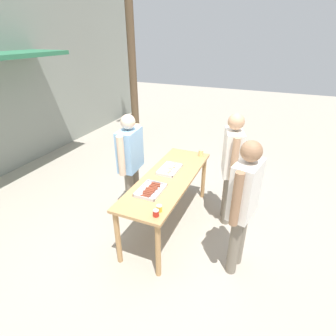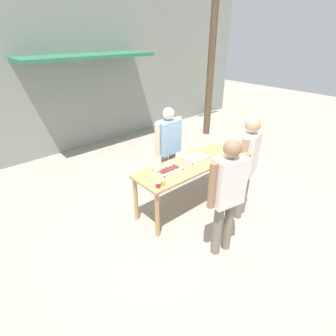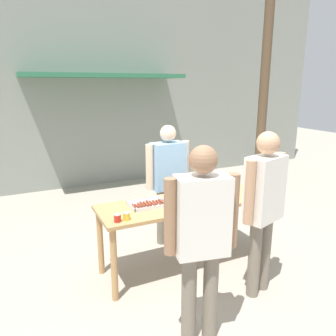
# 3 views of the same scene
# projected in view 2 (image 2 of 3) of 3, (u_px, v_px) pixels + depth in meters

# --- Properties ---
(ground_plane) EXTENTS (24.00, 24.00, 0.00)m
(ground_plane) POSITION_uv_depth(u_px,v_px,m) (188.00, 204.00, 5.00)
(ground_plane) COLOR #A39989
(building_facade_back) EXTENTS (12.00, 1.11, 4.50)m
(building_facade_back) POSITION_uv_depth(u_px,v_px,m) (79.00, 61.00, 6.59)
(building_facade_back) COLOR gray
(building_facade_back) RESTS_ON ground
(serving_table) EXTENTS (2.09, 0.70, 0.87)m
(serving_table) POSITION_uv_depth(u_px,v_px,m) (189.00, 169.00, 4.65)
(serving_table) COLOR tan
(serving_table) RESTS_ON ground
(food_tray_sausages) EXTENTS (0.42, 0.31, 0.04)m
(food_tray_sausages) POSITION_uv_depth(u_px,v_px,m) (168.00, 170.00, 4.36)
(food_tray_sausages) COLOR silver
(food_tray_sausages) RESTS_ON serving_table
(food_tray_buns) EXTENTS (0.44, 0.28, 0.05)m
(food_tray_buns) POSITION_uv_depth(u_px,v_px,m) (195.00, 158.00, 4.74)
(food_tray_buns) COLOR silver
(food_tray_buns) RESTS_ON serving_table
(condiment_jar_mustard) EXTENTS (0.07, 0.07, 0.08)m
(condiment_jar_mustard) POSITION_uv_depth(u_px,v_px,m) (158.00, 185.00, 3.89)
(condiment_jar_mustard) COLOR #B22319
(condiment_jar_mustard) RESTS_ON serving_table
(condiment_jar_ketchup) EXTENTS (0.07, 0.07, 0.08)m
(condiment_jar_ketchup) POSITION_uv_depth(u_px,v_px,m) (163.00, 182.00, 3.95)
(condiment_jar_ketchup) COLOR gold
(condiment_jar_ketchup) RESTS_ON serving_table
(beer_cup) EXTENTS (0.08, 0.08, 0.11)m
(beer_cup) POSITION_uv_depth(u_px,v_px,m) (232.00, 151.00, 4.94)
(beer_cup) COLOR #DBC67A
(beer_cup) RESTS_ON serving_table
(person_server_behind_table) EXTENTS (0.67, 0.29, 1.70)m
(person_server_behind_table) POSITION_uv_depth(u_px,v_px,m) (168.00, 143.00, 5.05)
(person_server_behind_table) COLOR #756B5B
(person_server_behind_table) RESTS_ON ground
(person_customer_holding_hotdog) EXTENTS (0.63, 0.33, 1.78)m
(person_customer_holding_hotdog) POSITION_uv_depth(u_px,v_px,m) (227.00, 190.00, 3.48)
(person_customer_holding_hotdog) COLOR #756B5B
(person_customer_holding_hotdog) RESTS_ON ground
(person_customer_with_cup) EXTENTS (0.61, 0.35, 1.79)m
(person_customer_with_cup) POSITION_uv_depth(u_px,v_px,m) (247.00, 161.00, 4.24)
(person_customer_with_cup) COLOR #756B5B
(person_customer_with_cup) RESTS_ON ground
(utility_pole) EXTENTS (1.10, 0.20, 6.96)m
(utility_pole) POSITION_uv_depth(u_px,v_px,m) (215.00, 3.00, 6.78)
(utility_pole) COLOR brown
(utility_pole) RESTS_ON ground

